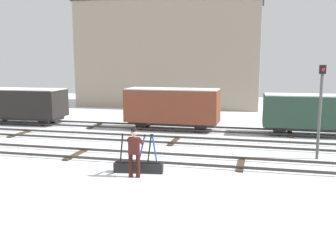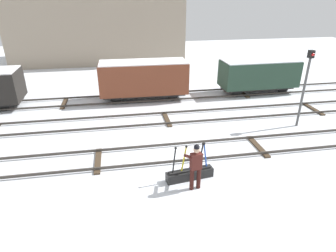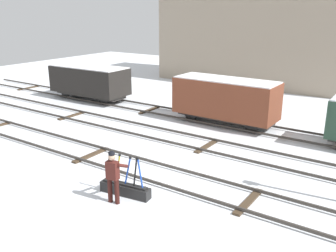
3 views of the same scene
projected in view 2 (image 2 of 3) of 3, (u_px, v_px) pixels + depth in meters
ground_plane at (181, 154)px, 12.50m from camera, size 60.00×60.00×0.00m
track_main_line at (182, 152)px, 12.45m from camera, size 44.00×1.94×0.18m
track_siding_near at (167, 118)px, 15.75m from camera, size 44.00×1.94×0.18m
track_siding_far at (158, 97)px, 18.90m from camera, size 44.00×1.94×0.18m
switch_lever_frame at (190, 173)px, 10.76m from camera, size 1.83×0.61×1.45m
rail_worker at (196, 164)px, 9.93m from camera, size 0.60×0.70×1.77m
signal_post at (306, 82)px, 14.11m from camera, size 0.24×0.32×3.88m
apartment_building at (97, 10)px, 27.84m from camera, size 16.27×6.98×9.44m
freight_car_near_switch at (259, 74)px, 19.49m from camera, size 5.15×1.99×2.24m
freight_car_mid_siding at (144, 78)px, 18.22m from camera, size 5.49×2.06×2.45m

